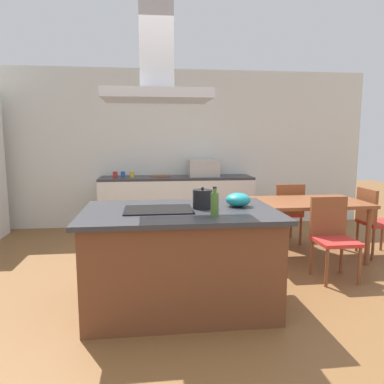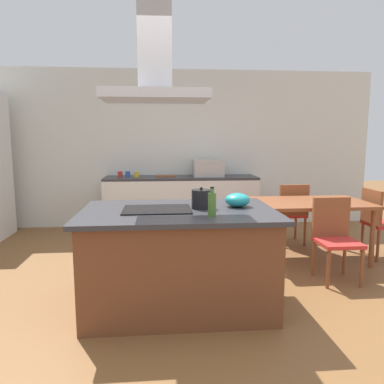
{
  "view_description": "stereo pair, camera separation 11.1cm",
  "coord_description": "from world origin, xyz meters",
  "px_view_note": "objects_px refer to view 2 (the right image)",
  "views": [
    {
      "loc": [
        -0.27,
        -3.19,
        1.53
      ],
      "look_at": [
        0.16,
        0.4,
        1.0
      ],
      "focal_mm": 34.18,
      "sensor_mm": 36.0,
      "label": 1
    },
    {
      "loc": [
        -0.16,
        -3.2,
        1.53
      ],
      "look_at": [
        0.16,
        0.4,
        1.0
      ],
      "focal_mm": 34.18,
      "sensor_mm": 36.0,
      "label": 2
    }
  ],
  "objects_px": {
    "mixing_bowl": "(237,200)",
    "coffee_mug_red": "(120,174)",
    "olive_oil_bottle": "(212,204)",
    "dining_table": "(310,208)",
    "chair_facing_back_wall": "(291,210)",
    "cooktop": "(157,209)",
    "coffee_mug_blue": "(128,174)",
    "chair_facing_island": "(335,233)",
    "cutting_board": "(166,176)",
    "countertop_microwave": "(208,168)",
    "range_hood": "(155,70)",
    "coffee_mug_yellow": "(137,174)",
    "chair_at_right_end": "(378,219)",
    "tea_kettle": "(201,199)"
  },
  "relations": [
    {
      "from": "dining_table",
      "to": "chair_facing_back_wall",
      "type": "distance_m",
      "value": 0.68
    },
    {
      "from": "chair_at_right_end",
      "to": "range_hood",
      "type": "relative_size",
      "value": 0.99
    },
    {
      "from": "dining_table",
      "to": "chair_at_right_end",
      "type": "relative_size",
      "value": 1.57
    },
    {
      "from": "coffee_mug_yellow",
      "to": "dining_table",
      "type": "relative_size",
      "value": 0.06
    },
    {
      "from": "cutting_board",
      "to": "chair_facing_back_wall",
      "type": "bearing_deg",
      "value": -31.43
    },
    {
      "from": "countertop_microwave",
      "to": "dining_table",
      "type": "bearing_deg",
      "value": -57.76
    },
    {
      "from": "cooktop",
      "to": "chair_at_right_end",
      "type": "relative_size",
      "value": 0.67
    },
    {
      "from": "coffee_mug_red",
      "to": "cutting_board",
      "type": "xyz_separation_m",
      "value": [
        0.76,
        -0.0,
        -0.04
      ]
    },
    {
      "from": "olive_oil_bottle",
      "to": "chair_facing_island",
      "type": "bearing_deg",
      "value": 29.17
    },
    {
      "from": "range_hood",
      "to": "mixing_bowl",
      "type": "bearing_deg",
      "value": 7.49
    },
    {
      "from": "coffee_mug_red",
      "to": "dining_table",
      "type": "relative_size",
      "value": 0.06
    },
    {
      "from": "cooktop",
      "to": "tea_kettle",
      "type": "relative_size",
      "value": 2.62
    },
    {
      "from": "chair_at_right_end",
      "to": "cutting_board",
      "type": "bearing_deg",
      "value": 146.96
    },
    {
      "from": "olive_oil_bottle",
      "to": "cutting_board",
      "type": "relative_size",
      "value": 0.72
    },
    {
      "from": "countertop_microwave",
      "to": "chair_facing_back_wall",
      "type": "relative_size",
      "value": 0.56
    },
    {
      "from": "chair_facing_island",
      "to": "olive_oil_bottle",
      "type": "bearing_deg",
      "value": -150.83
    },
    {
      "from": "mixing_bowl",
      "to": "coffee_mug_red",
      "type": "bearing_deg",
      "value": 115.92
    },
    {
      "from": "tea_kettle",
      "to": "dining_table",
      "type": "distance_m",
      "value": 1.92
    },
    {
      "from": "cooktop",
      "to": "cutting_board",
      "type": "height_order",
      "value": "cutting_board"
    },
    {
      "from": "coffee_mug_red",
      "to": "mixing_bowl",
      "type": "bearing_deg",
      "value": -64.08
    },
    {
      "from": "coffee_mug_yellow",
      "to": "dining_table",
      "type": "height_order",
      "value": "coffee_mug_yellow"
    },
    {
      "from": "tea_kettle",
      "to": "chair_facing_back_wall",
      "type": "bearing_deg",
      "value": 49.88
    },
    {
      "from": "coffee_mug_blue",
      "to": "chair_facing_back_wall",
      "type": "relative_size",
      "value": 0.1
    },
    {
      "from": "olive_oil_bottle",
      "to": "chair_facing_back_wall",
      "type": "distance_m",
      "value": 2.65
    },
    {
      "from": "chair_facing_island",
      "to": "cutting_board",
      "type": "bearing_deg",
      "value": 126.42
    },
    {
      "from": "countertop_microwave",
      "to": "chair_at_right_end",
      "type": "bearing_deg",
      "value": -40.6
    },
    {
      "from": "tea_kettle",
      "to": "coffee_mug_yellow",
      "type": "relative_size",
      "value": 2.54
    },
    {
      "from": "cooktop",
      "to": "coffee_mug_blue",
      "type": "bearing_deg",
      "value": 99.74
    },
    {
      "from": "cooktop",
      "to": "olive_oil_bottle",
      "type": "distance_m",
      "value": 0.55
    },
    {
      "from": "coffee_mug_yellow",
      "to": "range_hood",
      "type": "relative_size",
      "value": 0.1
    },
    {
      "from": "olive_oil_bottle",
      "to": "chair_at_right_end",
      "type": "height_order",
      "value": "olive_oil_bottle"
    },
    {
      "from": "cutting_board",
      "to": "range_hood",
      "type": "xyz_separation_m",
      "value": [
        -0.13,
        -2.93,
        1.19
      ]
    },
    {
      "from": "dining_table",
      "to": "chair_facing_back_wall",
      "type": "bearing_deg",
      "value": 90.0
    },
    {
      "from": "tea_kettle",
      "to": "cutting_board",
      "type": "distance_m",
      "value": 2.9
    },
    {
      "from": "coffee_mug_red",
      "to": "dining_table",
      "type": "distance_m",
      "value": 3.11
    },
    {
      "from": "tea_kettle",
      "to": "cutting_board",
      "type": "relative_size",
      "value": 0.67
    },
    {
      "from": "tea_kettle",
      "to": "countertop_microwave",
      "type": "xyz_separation_m",
      "value": [
        0.44,
        2.84,
        0.05
      ]
    },
    {
      "from": "olive_oil_bottle",
      "to": "coffee_mug_yellow",
      "type": "bearing_deg",
      "value": 104.19
    },
    {
      "from": "dining_table",
      "to": "chair_facing_island",
      "type": "bearing_deg",
      "value": -90.0
    },
    {
      "from": "countertop_microwave",
      "to": "coffee_mug_red",
      "type": "xyz_separation_m",
      "value": [
        -1.47,
        0.05,
        -0.09
      ]
    },
    {
      "from": "coffee_mug_blue",
      "to": "dining_table",
      "type": "bearing_deg",
      "value": -36.3
    },
    {
      "from": "coffee_mug_blue",
      "to": "chair_at_right_end",
      "type": "bearing_deg",
      "value": -28.06
    },
    {
      "from": "cutting_board",
      "to": "dining_table",
      "type": "distance_m",
      "value": 2.52
    },
    {
      "from": "mixing_bowl",
      "to": "coffee_mug_yellow",
      "type": "height_order",
      "value": "mixing_bowl"
    },
    {
      "from": "chair_facing_back_wall",
      "to": "olive_oil_bottle",
      "type": "bearing_deg",
      "value": -124.32
    },
    {
      "from": "mixing_bowl",
      "to": "range_hood",
      "type": "distance_m",
      "value": 1.36
    },
    {
      "from": "olive_oil_bottle",
      "to": "range_hood",
      "type": "distance_m",
      "value": 1.23
    },
    {
      "from": "olive_oil_bottle",
      "to": "range_hood",
      "type": "relative_size",
      "value": 0.27
    },
    {
      "from": "countertop_microwave",
      "to": "coffee_mug_blue",
      "type": "distance_m",
      "value": 1.35
    },
    {
      "from": "olive_oil_bottle",
      "to": "coffee_mug_red",
      "type": "height_order",
      "value": "olive_oil_bottle"
    }
  ]
}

